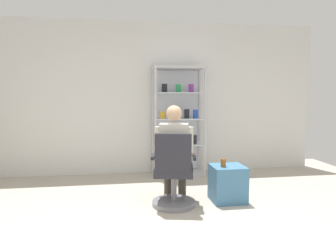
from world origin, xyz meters
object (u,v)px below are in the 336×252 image
Objects in this scene: display_cabinet_main at (178,121)px; office_chair at (174,177)px; storage_crate at (228,183)px; seated_shopkeeper at (174,149)px; tea_glass at (223,163)px.

office_chair is at bearing -102.20° from display_cabinet_main.
display_cabinet_main reaches higher than storage_crate.
tea_glass is (0.63, -0.10, -0.18)m from seated_shopkeeper.
display_cabinet_main is 1.66m from tea_glass.
tea_glass reaches higher than storage_crate.
display_cabinet_main is 1.52m from seated_shopkeeper.
storage_crate is 0.31m from tea_glass.
display_cabinet_main is at bearing 77.79° from seated_shopkeeper.
display_cabinet_main is 1.76m from office_chair.
office_chair is (-0.35, -1.63, -0.57)m from display_cabinet_main.
office_chair reaches higher than storage_crate.
display_cabinet_main is at bearing 101.36° from tea_glass.
display_cabinet_main is 1.73m from storage_crate.
office_chair reaches higher than tea_glass.
seated_shopkeeper is 0.67m from tea_glass.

